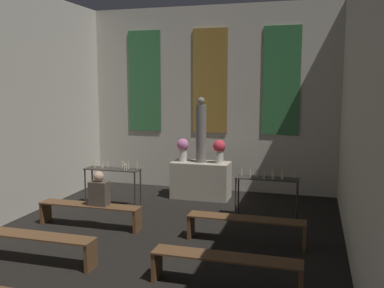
{
  "coord_description": "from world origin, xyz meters",
  "views": [
    {
      "loc": [
        2.66,
        -0.32,
        2.8
      ],
      "look_at": [
        0.0,
        8.9,
        1.46
      ],
      "focal_mm": 40.0,
      "sensor_mm": 36.0,
      "label": 1
    }
  ],
  "objects_px": {
    "altar": "(201,180)",
    "pew_third_right": "(226,264)",
    "pew_third_left": "(33,242)",
    "pew_back_left": "(90,210)",
    "flower_vase_left": "(183,148)",
    "candle_rack_left": "(113,174)",
    "statue": "(201,132)",
    "pew_back_right": "(246,224)",
    "person_seated": "(99,191)",
    "candle_rack_right": "(267,184)",
    "flower_vase_right": "(219,149)"
  },
  "relations": [
    {
      "from": "altar",
      "to": "pew_third_right",
      "type": "bearing_deg",
      "value": -70.99
    },
    {
      "from": "pew_third_left",
      "to": "pew_back_left",
      "type": "xyz_separation_m",
      "value": [
        0.0,
        1.78,
        0.0
      ]
    },
    {
      "from": "altar",
      "to": "flower_vase_left",
      "type": "height_order",
      "value": "flower_vase_left"
    },
    {
      "from": "candle_rack_left",
      "to": "pew_back_left",
      "type": "bearing_deg",
      "value": -81.87
    },
    {
      "from": "statue",
      "to": "pew_back_right",
      "type": "relative_size",
      "value": 0.76
    },
    {
      "from": "pew_back_right",
      "to": "person_seated",
      "type": "relative_size",
      "value": 3.1
    },
    {
      "from": "flower_vase_left",
      "to": "candle_rack_left",
      "type": "distance_m",
      "value": 1.89
    },
    {
      "from": "candle_rack_left",
      "to": "pew_back_right",
      "type": "xyz_separation_m",
      "value": [
        3.3,
        -1.43,
        -0.42
      ]
    },
    {
      "from": "pew_third_right",
      "to": "person_seated",
      "type": "relative_size",
      "value": 3.1
    },
    {
      "from": "candle_rack_left",
      "to": "pew_third_right",
      "type": "distance_m",
      "value": 4.62
    },
    {
      "from": "altar",
      "to": "pew_third_left",
      "type": "xyz_separation_m",
      "value": [
        -1.55,
        -4.5,
        -0.12
      ]
    },
    {
      "from": "pew_third_left",
      "to": "pew_third_right",
      "type": "xyz_separation_m",
      "value": [
        3.1,
        0.0,
        0.0
      ]
    },
    {
      "from": "pew_third_left",
      "to": "pew_third_right",
      "type": "height_order",
      "value": "same"
    },
    {
      "from": "statue",
      "to": "candle_rack_right",
      "type": "bearing_deg",
      "value": -36.38
    },
    {
      "from": "flower_vase_right",
      "to": "person_seated",
      "type": "height_order",
      "value": "flower_vase_right"
    },
    {
      "from": "candle_rack_left",
      "to": "pew_third_left",
      "type": "xyz_separation_m",
      "value": [
        0.2,
        -3.21,
        -0.42
      ]
    },
    {
      "from": "pew_back_left",
      "to": "pew_back_right",
      "type": "height_order",
      "value": "same"
    },
    {
      "from": "altar",
      "to": "flower_vase_right",
      "type": "relative_size",
      "value": 2.51
    },
    {
      "from": "pew_back_left",
      "to": "flower_vase_right",
      "type": "bearing_deg",
      "value": 53.54
    },
    {
      "from": "statue",
      "to": "pew_back_right",
      "type": "xyz_separation_m",
      "value": [
        1.55,
        -2.72,
        -1.32
      ]
    },
    {
      "from": "statue",
      "to": "flower_vase_left",
      "type": "bearing_deg",
      "value": 180.0
    },
    {
      "from": "pew_back_left",
      "to": "person_seated",
      "type": "bearing_deg",
      "value": -0.0
    },
    {
      "from": "flower_vase_right",
      "to": "pew_third_left",
      "type": "bearing_deg",
      "value": -114.1
    },
    {
      "from": "pew_third_right",
      "to": "candle_rack_left",
      "type": "bearing_deg",
      "value": 135.87
    },
    {
      "from": "altar",
      "to": "pew_back_left",
      "type": "xyz_separation_m",
      "value": [
        -1.55,
        -2.72,
        -0.12
      ]
    },
    {
      "from": "flower_vase_left",
      "to": "flower_vase_right",
      "type": "relative_size",
      "value": 1.0
    },
    {
      "from": "pew_third_left",
      "to": "statue",
      "type": "bearing_deg",
      "value": 70.99
    },
    {
      "from": "pew_third_right",
      "to": "pew_back_right",
      "type": "xyz_separation_m",
      "value": [
        0.0,
        1.78,
        0.0
      ]
    },
    {
      "from": "altar",
      "to": "flower_vase_right",
      "type": "distance_m",
      "value": 0.92
    },
    {
      "from": "flower_vase_right",
      "to": "pew_back_left",
      "type": "relative_size",
      "value": 0.27
    },
    {
      "from": "flower_vase_left",
      "to": "candle_rack_right",
      "type": "height_order",
      "value": "flower_vase_left"
    },
    {
      "from": "person_seated",
      "to": "flower_vase_right",
      "type": "bearing_deg",
      "value": 56.62
    },
    {
      "from": "pew_third_left",
      "to": "pew_back_right",
      "type": "distance_m",
      "value": 3.57
    },
    {
      "from": "statue",
      "to": "candle_rack_left",
      "type": "height_order",
      "value": "statue"
    },
    {
      "from": "pew_third_right",
      "to": "pew_back_right",
      "type": "bearing_deg",
      "value": 90.0
    },
    {
      "from": "candle_rack_left",
      "to": "altar",
      "type": "bearing_deg",
      "value": 36.39
    },
    {
      "from": "pew_third_right",
      "to": "pew_back_left",
      "type": "relative_size",
      "value": 1.0
    },
    {
      "from": "altar",
      "to": "person_seated",
      "type": "bearing_deg",
      "value": -116.06
    },
    {
      "from": "pew_back_left",
      "to": "person_seated",
      "type": "relative_size",
      "value": 3.1
    },
    {
      "from": "pew_back_left",
      "to": "person_seated",
      "type": "distance_m",
      "value": 0.47
    },
    {
      "from": "pew_third_right",
      "to": "pew_back_right",
      "type": "height_order",
      "value": "same"
    },
    {
      "from": "altar",
      "to": "candle_rack_left",
      "type": "bearing_deg",
      "value": -143.61
    },
    {
      "from": "flower_vase_right",
      "to": "pew_back_left",
      "type": "height_order",
      "value": "flower_vase_right"
    },
    {
      "from": "pew_back_left",
      "to": "flower_vase_left",
      "type": "bearing_deg",
      "value": 68.23
    },
    {
      "from": "candle_rack_left",
      "to": "candle_rack_right",
      "type": "bearing_deg",
      "value": -0.02
    },
    {
      "from": "pew_third_left",
      "to": "pew_third_right",
      "type": "bearing_deg",
      "value": 0.0
    },
    {
      "from": "flower_vase_left",
      "to": "person_seated",
      "type": "bearing_deg",
      "value": -107.7
    },
    {
      "from": "pew_third_right",
      "to": "pew_third_left",
      "type": "bearing_deg",
      "value": 180.0
    },
    {
      "from": "candle_rack_left",
      "to": "person_seated",
      "type": "relative_size",
      "value": 1.92
    },
    {
      "from": "pew_back_right",
      "to": "altar",
      "type": "bearing_deg",
      "value": 119.65
    }
  ]
}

